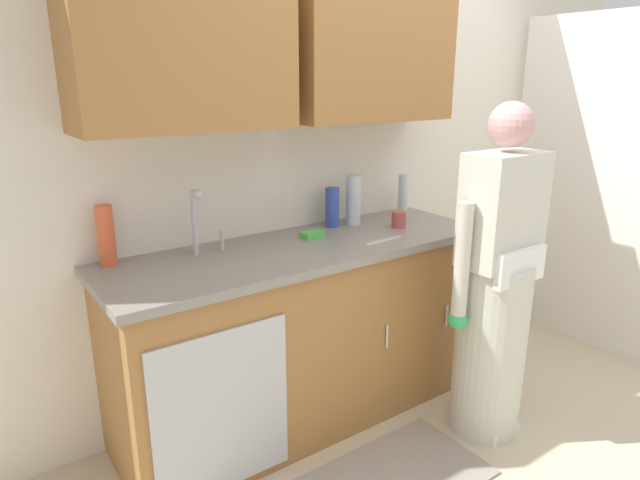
# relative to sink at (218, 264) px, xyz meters

# --- Properties ---
(ground_plane) EXTENTS (9.00, 9.00, 0.00)m
(ground_plane) POSITION_rel_sink_xyz_m (1.00, -0.71, -0.93)
(ground_plane) COLOR beige
(kitchen_wall_with_uppers) EXTENTS (4.80, 0.44, 2.70)m
(kitchen_wall_with_uppers) POSITION_rel_sink_xyz_m (0.86, 0.29, 0.55)
(kitchen_wall_with_uppers) COLOR silver
(kitchen_wall_with_uppers) RESTS_ON ground
(closet_door_panel) EXTENTS (0.04, 1.10, 2.10)m
(closet_door_panel) POSITION_rel_sink_xyz_m (2.45, -0.31, 0.12)
(closet_door_panel) COLOR silver
(closet_door_panel) RESTS_ON ground
(counter_cabinet) EXTENTS (1.90, 0.62, 0.90)m
(counter_cabinet) POSITION_rel_sink_xyz_m (0.44, -0.01, -0.48)
(counter_cabinet) COLOR #9E6B38
(counter_cabinet) RESTS_ON ground
(countertop) EXTENTS (1.96, 0.66, 0.04)m
(countertop) POSITION_rel_sink_xyz_m (0.45, -0.01, -0.01)
(countertop) COLOR gray
(countertop) RESTS_ON counter_cabinet
(sink) EXTENTS (0.50, 0.36, 0.35)m
(sink) POSITION_rel_sink_xyz_m (0.00, 0.00, 0.00)
(sink) COLOR #B7BABF
(sink) RESTS_ON counter_cabinet
(person_at_sink) EXTENTS (0.55, 0.34, 1.62)m
(person_at_sink) POSITION_rel_sink_xyz_m (1.13, -0.63, -0.23)
(person_at_sink) COLOR white
(person_at_sink) RESTS_ON ground
(floor_mat) EXTENTS (0.80, 0.50, 0.01)m
(floor_mat) POSITION_rel_sink_xyz_m (0.51, -0.66, -0.92)
(floor_mat) COLOR gray
(floor_mat) RESTS_ON ground
(bottle_water_tall) EXTENTS (0.08, 0.08, 0.27)m
(bottle_water_tall) POSITION_rel_sink_xyz_m (0.89, 0.16, 0.15)
(bottle_water_tall) COLOR silver
(bottle_water_tall) RESTS_ON countertop
(bottle_water_short) EXTENTS (0.06, 0.06, 0.24)m
(bottle_water_short) POSITION_rel_sink_xyz_m (1.25, 0.15, 0.13)
(bottle_water_short) COLOR silver
(bottle_water_short) RESTS_ON countertop
(bottle_cleaner_spray) EXTENTS (0.08, 0.08, 0.21)m
(bottle_cleaner_spray) POSITION_rel_sink_xyz_m (0.76, 0.18, 0.12)
(bottle_cleaner_spray) COLOR #334CB2
(bottle_cleaner_spray) RESTS_ON countertop
(bottle_soap) EXTENTS (0.07, 0.07, 0.26)m
(bottle_soap) POSITION_rel_sink_xyz_m (-0.40, 0.22, 0.15)
(bottle_soap) COLOR #E05933
(bottle_soap) RESTS_ON countertop
(cup_by_sink) EXTENTS (0.08, 0.08, 0.09)m
(cup_by_sink) POSITION_rel_sink_xyz_m (1.04, -0.04, 0.06)
(cup_by_sink) COLOR #B24C47
(cup_by_sink) RESTS_ON countertop
(knife_on_counter) EXTENTS (0.24, 0.04, 0.01)m
(knife_on_counter) POSITION_rel_sink_xyz_m (0.81, -0.19, 0.02)
(knife_on_counter) COLOR silver
(knife_on_counter) RESTS_ON countertop
(sponge) EXTENTS (0.11, 0.07, 0.03)m
(sponge) POSITION_rel_sink_xyz_m (0.55, 0.07, 0.03)
(sponge) COLOR #4CBF4C
(sponge) RESTS_ON countertop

